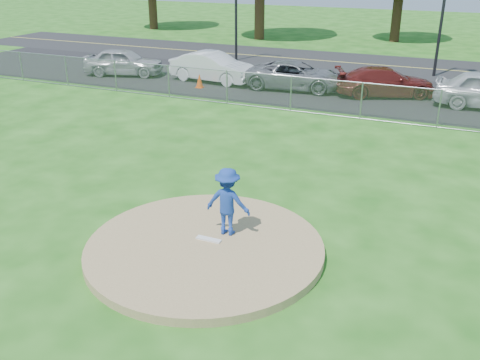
% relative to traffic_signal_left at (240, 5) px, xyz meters
% --- Properties ---
extents(ground, '(120.00, 120.00, 0.00)m').
position_rel_traffic_signal_left_xyz_m(ground, '(8.76, -12.00, -3.36)').
color(ground, '#1B5813').
rests_on(ground, ground).
extents(pitchers_mound, '(5.40, 5.40, 0.20)m').
position_rel_traffic_signal_left_xyz_m(pitchers_mound, '(8.76, -22.00, -3.26)').
color(pitchers_mound, '#9D8156').
rests_on(pitchers_mound, ground).
extents(pitching_rubber, '(0.60, 0.15, 0.04)m').
position_rel_traffic_signal_left_xyz_m(pitching_rubber, '(8.76, -21.80, -3.14)').
color(pitching_rubber, white).
rests_on(pitching_rubber, pitchers_mound).
extents(chain_link_fence, '(40.00, 0.06, 1.50)m').
position_rel_traffic_signal_left_xyz_m(chain_link_fence, '(8.76, -10.00, -2.61)').
color(chain_link_fence, gray).
rests_on(chain_link_fence, ground).
extents(parking_lot, '(50.00, 8.00, 0.01)m').
position_rel_traffic_signal_left_xyz_m(parking_lot, '(8.76, -5.50, -3.36)').
color(parking_lot, black).
rests_on(parking_lot, ground).
extents(street, '(60.00, 7.00, 0.01)m').
position_rel_traffic_signal_left_xyz_m(street, '(8.76, 2.00, -3.36)').
color(street, black).
rests_on(street, ground).
extents(traffic_signal_left, '(1.28, 0.20, 5.60)m').
position_rel_traffic_signal_left_xyz_m(traffic_signal_left, '(0.00, 0.00, 0.00)').
color(traffic_signal_left, black).
rests_on(traffic_signal_left, ground).
extents(pitcher, '(1.09, 0.68, 1.63)m').
position_rel_traffic_signal_left_xyz_m(pitcher, '(9.02, -21.30, -2.35)').
color(pitcher, '#1B3C99').
rests_on(pitcher, pitchers_mound).
extents(traffic_cone, '(0.36, 0.36, 0.71)m').
position_rel_traffic_signal_left_xyz_m(traffic_cone, '(1.17, -7.70, -3.00)').
color(traffic_cone, '#F14D0C').
rests_on(traffic_cone, parking_lot).
extents(parked_car_silver, '(4.61, 2.83, 1.47)m').
position_rel_traffic_signal_left_xyz_m(parked_car_silver, '(-4.08, -6.67, -2.62)').
color(parked_car_silver, '#A9A8AD').
rests_on(parked_car_silver, parking_lot).
extents(parked_car_white, '(4.77, 2.13, 1.52)m').
position_rel_traffic_signal_left_xyz_m(parked_car_white, '(1.17, -6.17, -2.59)').
color(parked_car_white, white).
rests_on(parked_car_white, parking_lot).
extents(parked_car_gray, '(5.02, 2.64, 1.35)m').
position_rel_traffic_signal_left_xyz_m(parked_car_gray, '(5.69, -6.06, -2.68)').
color(parked_car_gray, slate).
rests_on(parked_car_gray, parking_lot).
extents(parked_car_darkred, '(4.99, 3.53, 1.34)m').
position_rel_traffic_signal_left_xyz_m(parked_car_darkred, '(10.00, -5.71, -2.68)').
color(parked_car_darkred, '#5B1916').
rests_on(parked_car_darkred, parking_lot).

